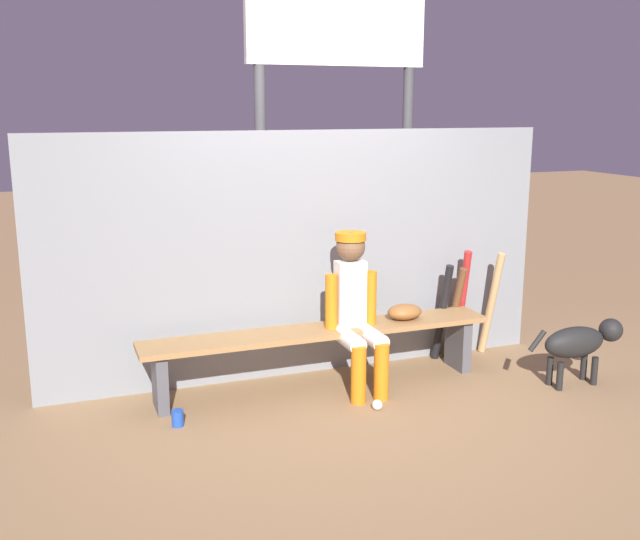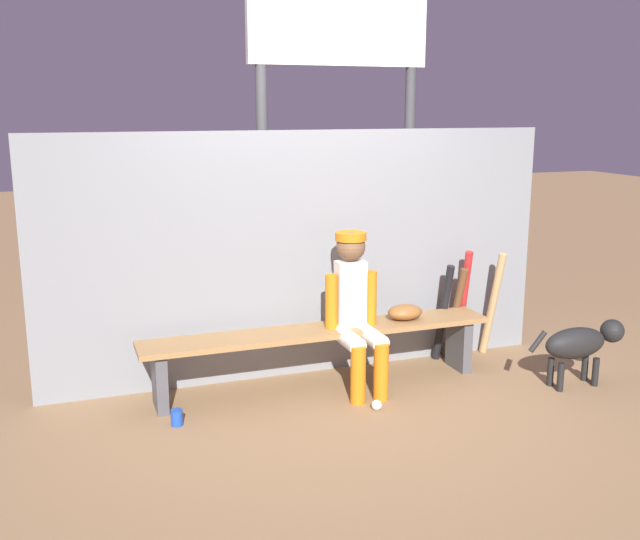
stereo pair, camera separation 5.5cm
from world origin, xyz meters
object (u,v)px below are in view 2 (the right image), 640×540
bat_aluminum_red (463,304)px  dog (581,343)px  cup_on_bench (362,317)px  bat_aluminum_black (443,313)px  player_seated (356,306)px  baseball_glove (405,312)px  baseball (377,405)px  cup_on_ground (177,418)px  bat_wood_dark (455,313)px  dugout_bench (320,341)px  scoreboard (346,75)px  bat_wood_tan (493,304)px

bat_aluminum_red → dog: size_ratio=1.11×
bat_aluminum_red → cup_on_bench: bat_aluminum_red is taller
bat_aluminum_black → player_seated: bearing=-161.4°
baseball_glove → baseball: (-0.48, -0.54, -0.49)m
bat_aluminum_black → cup_on_ground: 2.37m
bat_wood_dark → baseball: bat_wood_dark is taller
cup_on_bench → dugout_bench: bearing=-179.4°
bat_aluminum_black → bat_aluminum_red: (0.21, 0.04, 0.05)m
dugout_bench → bat_aluminum_red: bearing=10.0°
player_seated → cup_on_bench: 0.20m
player_seated → bat_wood_dark: (1.03, 0.32, -0.24)m
bat_aluminum_red → scoreboard: 2.29m
bat_wood_dark → bat_wood_tan: (0.35, -0.01, 0.05)m
bat_wood_dark → dog: size_ratio=0.96×
cup_on_bench → dog: cup_on_bench is taller
baseball_glove → dugout_bench: bearing=180.0°
cup_on_bench → dog: (1.54, -0.63, -0.18)m
baseball → cup_on_bench: 0.74m
cup_on_ground → dog: dog is taller
cup_on_ground → bat_wood_tan: bearing=10.5°
baseball_glove → dog: (1.18, -0.63, -0.19)m
dugout_bench → baseball_glove: baseball_glove is taller
bat_aluminum_black → baseball: bearing=-141.4°
dugout_bench → bat_aluminum_red: (1.36, 0.24, 0.10)m
baseball_glove → bat_wood_dark: size_ratio=0.34×
bat_wood_tan → cup_on_bench: bearing=-171.7°
cup_on_ground → dog: size_ratio=0.13×
bat_aluminum_red → cup_on_bench: (-1.02, -0.24, 0.05)m
player_seated → baseball_glove: 0.49m
bat_wood_dark → cup_on_ground: 2.49m
player_seated → cup_on_bench: player_seated is taller
dugout_bench → scoreboard: 2.52m
baseball_glove → bat_aluminum_black: bearing=23.6°
baseball_glove → bat_aluminum_red: size_ratio=0.30×
bat_aluminum_red → dog: (0.52, -0.87, -0.13)m
player_seated → bat_aluminum_black: 0.99m
dugout_bench → scoreboard: (0.74, 1.36, 1.99)m
baseball_glove → cup_on_bench: (-0.36, 0.00, -0.01)m
dog → cup_on_bench: bearing=157.6°
dugout_bench → dog: size_ratio=3.19×
player_seated → cup_on_bench: size_ratio=10.75×
bat_aluminum_red → baseball_glove: bearing=-160.0°
bat_wood_dark → bat_wood_tan: 0.36m
dugout_bench → player_seated: 0.39m
dugout_bench → bat_wood_tan: bearing=6.7°
player_seated → baseball: 0.75m
bat_wood_dark → baseball: bearing=-144.3°
bat_wood_dark → bat_wood_tan: size_ratio=0.89×
bat_aluminum_red → cup_on_ground: size_ratio=8.52×
scoreboard → player_seated: bearing=-108.6°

